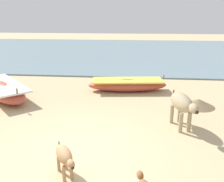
# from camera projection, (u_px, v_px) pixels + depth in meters

# --- Properties ---
(ground) EXTENTS (80.00, 80.00, 0.00)m
(ground) POSITION_uv_depth(u_px,v_px,m) (75.00, 152.00, 6.16)
(ground) COLOR tan
(sea_water) EXTENTS (60.00, 20.00, 0.08)m
(sea_water) POSITION_uv_depth(u_px,v_px,m) (121.00, 51.00, 22.92)
(sea_water) COLOR slate
(sea_water) RESTS_ON ground
(fishing_boat_1) EXTENTS (3.55, 1.45, 0.72)m
(fishing_boat_1) POSITION_uv_depth(u_px,v_px,m) (127.00, 85.00, 11.07)
(fishing_boat_1) COLOR #B74733
(fishing_boat_1) RESTS_ON ground
(fishing_boat_3) EXTENTS (3.61, 3.68, 0.79)m
(fishing_boat_3) POSITION_uv_depth(u_px,v_px,m) (3.00, 89.00, 10.23)
(fishing_boat_3) COLOR #B74733
(fishing_boat_3) RESTS_ON ground
(cow_adult_dun) EXTENTS (0.74, 1.60, 1.05)m
(cow_adult_dun) POSITION_uv_depth(u_px,v_px,m) (182.00, 104.00, 7.29)
(cow_adult_dun) COLOR tan
(cow_adult_dun) RESTS_ON ground
(calf_near_tan) EXTENTS (0.68, 0.92, 0.65)m
(calf_near_tan) POSITION_uv_depth(u_px,v_px,m) (65.00, 156.00, 5.14)
(calf_near_tan) COLOR tan
(calf_near_tan) RESTS_ON ground
(debris_pile_0) EXTENTS (1.32, 1.32, 0.29)m
(debris_pile_0) POSITION_uv_depth(u_px,v_px,m) (198.00, 103.00, 9.20)
(debris_pile_0) COLOR #7A6647
(debris_pile_0) RESTS_ON ground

